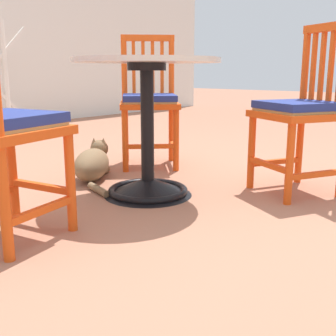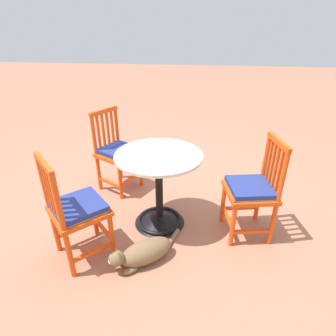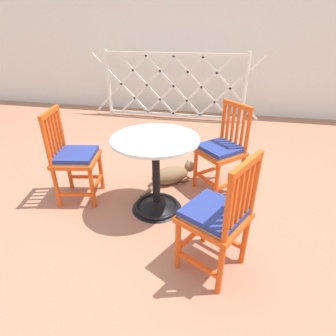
% 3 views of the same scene
% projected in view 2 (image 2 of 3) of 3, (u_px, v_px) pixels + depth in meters
% --- Properties ---
extents(ground_plane, '(24.00, 24.00, 0.00)m').
position_uv_depth(ground_plane, '(158.00, 207.00, 2.88)').
color(ground_plane, '#A36B51').
extents(cafe_table, '(0.76, 0.76, 0.73)m').
position_uv_depth(cafe_table, '(159.00, 198.00, 2.53)').
color(cafe_table, black).
rests_on(cafe_table, ground_plane).
extents(orange_chair_facing_out, '(0.54, 0.54, 0.91)m').
position_uv_depth(orange_chair_facing_out, '(117.00, 152.00, 3.05)').
color(orange_chair_facing_out, '#E04C14').
rests_on(orange_chair_facing_out, ground_plane).
extents(orange_chair_tucked_in, '(0.57, 0.57, 0.91)m').
position_uv_depth(orange_chair_tucked_in, '(76.00, 210.00, 2.09)').
color(orange_chair_tucked_in, '#E04C14').
rests_on(orange_chair_tucked_in, ground_plane).
extents(orange_chair_near_fence, '(0.47, 0.47, 0.91)m').
position_uv_depth(orange_chair_near_fence, '(252.00, 190.00, 2.34)').
color(orange_chair_near_fence, '#E04C14').
rests_on(orange_chair_near_fence, ground_plane).
extents(tabby_cat, '(0.50, 0.59, 0.23)m').
position_uv_depth(tabby_cat, '(142.00, 253.00, 2.17)').
color(tabby_cat, brown).
rests_on(tabby_cat, ground_plane).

